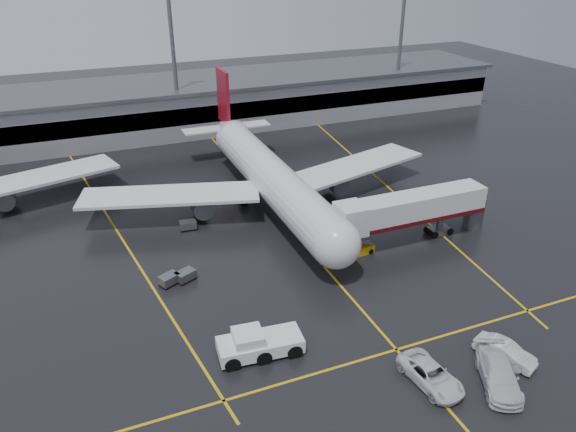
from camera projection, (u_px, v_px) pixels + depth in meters
name	position (u px, v px, depth m)	size (l,w,h in m)	color
ground	(297.00, 236.00, 65.06)	(220.00, 220.00, 0.00)	black
apron_line_centre	(297.00, 236.00, 65.06)	(0.25, 90.00, 0.02)	gold
apron_line_stop	(396.00, 350.00, 46.89)	(60.00, 0.25, 0.02)	gold
apron_line_left	(116.00, 229.00, 66.58)	(0.25, 70.00, 0.02)	gold
apron_line_right	(383.00, 183.00, 79.38)	(0.25, 70.00, 0.02)	gold
terminal	(198.00, 103.00, 102.69)	(122.00, 19.00, 8.60)	gray
light_mast_mid	(173.00, 55.00, 91.52)	(3.00, 1.20, 25.45)	#595B60
light_mast_right	(401.00, 39.00, 106.68)	(3.00, 1.20, 25.45)	#595B60
main_airliner	(268.00, 175.00, 71.17)	(48.80, 45.60, 14.10)	silver
jet_bridge	(412.00, 211.00, 62.33)	(19.90, 3.40, 6.05)	silver
pushback_tractor	(258.00, 344.00, 45.99)	(7.44, 3.71, 2.57)	white
belt_loader	(360.00, 249.00, 61.20)	(3.29, 1.76, 2.01)	#C5910A
service_van_a	(431.00, 375.00, 43.00)	(2.75, 5.96, 1.66)	silver
service_van_b	(499.00, 374.00, 42.89)	(2.67, 6.56, 1.90)	silver
service_van_c	(505.00, 352.00, 45.42)	(1.77, 5.08, 1.67)	silver
baggage_cart_a	(185.00, 275.00, 56.24)	(2.36, 2.02, 1.12)	#595B60
baggage_cart_b	(169.00, 279.00, 55.58)	(2.37, 2.07, 1.12)	#595B60
baggage_cart_c	(188.00, 225.00, 66.26)	(2.07, 1.42, 1.12)	#595B60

